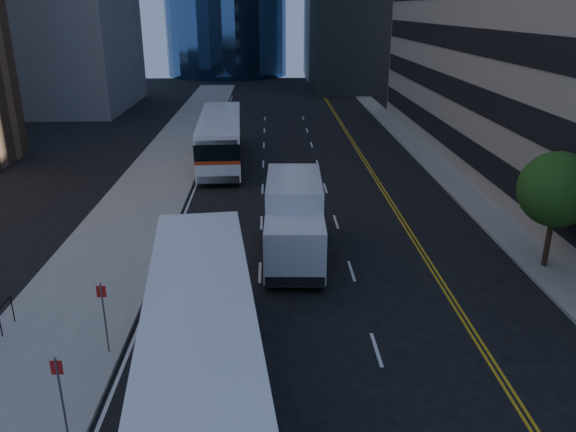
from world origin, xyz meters
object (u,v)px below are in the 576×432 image
object	(u,v)px
street_tree	(557,190)
box_truck	(294,219)
bus_front	(202,350)
bus_rear	(221,138)

from	to	relation	value
street_tree	box_truck	bearing A→B (deg)	171.38
street_tree	box_truck	xyz separation A→B (m)	(-10.95, 1.66, -1.81)
street_tree	bus_front	distance (m)	16.52
bus_rear	box_truck	xyz separation A→B (m)	(4.65, -16.93, -0.03)
street_tree	box_truck	size ratio (longest dim) A/B	0.69
bus_rear	box_truck	distance (m)	17.56
bus_front	box_truck	distance (m)	10.75
box_truck	bus_rear	bearing A→B (deg)	107.30
street_tree	box_truck	distance (m)	11.22
bus_front	box_truck	size ratio (longest dim) A/B	1.87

